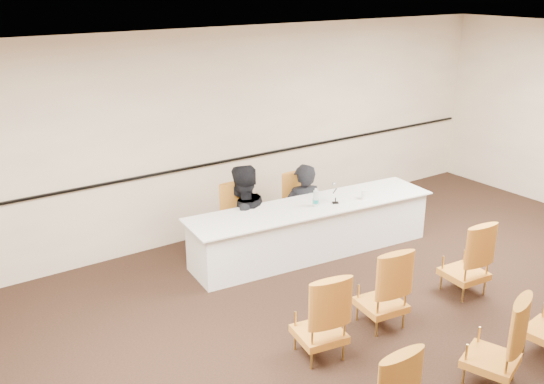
% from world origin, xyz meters
% --- Properties ---
extents(floor, '(10.00, 10.00, 0.00)m').
position_xyz_m(floor, '(0.00, 0.00, 0.00)').
color(floor, black).
rests_on(floor, ground).
extents(ceiling, '(10.00, 10.00, 0.00)m').
position_xyz_m(ceiling, '(0.00, 0.00, 3.00)').
color(ceiling, white).
rests_on(ceiling, ground).
extents(wall_back, '(10.00, 0.04, 3.00)m').
position_xyz_m(wall_back, '(0.00, 4.00, 1.50)').
color(wall_back, '#FAE8C5').
rests_on(wall_back, ground).
extents(wall_rail, '(9.80, 0.04, 0.03)m').
position_xyz_m(wall_rail, '(0.00, 3.96, 1.10)').
color(wall_rail, black).
rests_on(wall_rail, wall_back).
extents(panel_table, '(3.62, 1.18, 0.71)m').
position_xyz_m(panel_table, '(0.52, 2.62, 0.36)').
color(panel_table, white).
rests_on(panel_table, ground).
extents(panelist_main, '(0.68, 0.52, 1.66)m').
position_xyz_m(panelist_main, '(0.75, 3.14, 0.29)').
color(panelist_main, black).
rests_on(panelist_main, ground).
extents(panelist_main_chair, '(0.55, 0.55, 0.95)m').
position_xyz_m(panelist_main_chair, '(0.75, 3.14, 0.47)').
color(panelist_main_chair, orange).
rests_on(panelist_main_chair, ground).
extents(panelist_second, '(0.90, 0.73, 1.77)m').
position_xyz_m(panelist_second, '(-0.24, 3.24, 0.37)').
color(panelist_second, black).
rests_on(panelist_second, ground).
extents(panelist_second_chair, '(0.55, 0.55, 0.95)m').
position_xyz_m(panelist_second_chair, '(-0.24, 3.24, 0.47)').
color(panelist_second_chair, orange).
rests_on(panelist_second_chair, ground).
extents(papers, '(0.32, 0.25, 0.00)m').
position_xyz_m(papers, '(0.92, 2.50, 0.71)').
color(papers, white).
rests_on(papers, panel_table).
extents(microphone, '(0.17, 0.21, 0.26)m').
position_xyz_m(microphone, '(0.81, 2.49, 0.84)').
color(microphone, black).
rests_on(microphone, panel_table).
extents(water_bottle, '(0.09, 0.09, 0.25)m').
position_xyz_m(water_bottle, '(0.52, 2.55, 0.84)').
color(water_bottle, teal).
rests_on(water_bottle, panel_table).
extents(drinking_glass, '(0.08, 0.08, 0.10)m').
position_xyz_m(drinking_glass, '(0.52, 2.58, 0.76)').
color(drinking_glass, silver).
rests_on(drinking_glass, panel_table).
extents(coffee_cup, '(0.11, 0.11, 0.13)m').
position_xyz_m(coffee_cup, '(1.25, 2.40, 0.78)').
color(coffee_cup, white).
rests_on(coffee_cup, panel_table).
extents(aud_chair_front_left, '(0.58, 0.58, 0.95)m').
position_xyz_m(aud_chair_front_left, '(-0.92, 0.67, 0.47)').
color(aud_chair_front_left, orange).
rests_on(aud_chair_front_left, ground).
extents(aud_chair_front_mid, '(0.56, 0.56, 0.95)m').
position_xyz_m(aud_chair_front_mid, '(-0.00, 0.73, 0.47)').
color(aud_chair_front_mid, orange).
rests_on(aud_chair_front_mid, ground).
extents(aud_chair_front_right, '(0.54, 0.54, 0.95)m').
position_xyz_m(aud_chair_front_right, '(1.34, 0.69, 0.47)').
color(aud_chair_front_right, orange).
rests_on(aud_chair_front_right, ground).
extents(aud_chair_back_mid, '(0.64, 0.64, 0.95)m').
position_xyz_m(aud_chair_back_mid, '(0.13, -0.60, 0.47)').
color(aud_chair_back_mid, orange).
rests_on(aud_chair_back_mid, ground).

